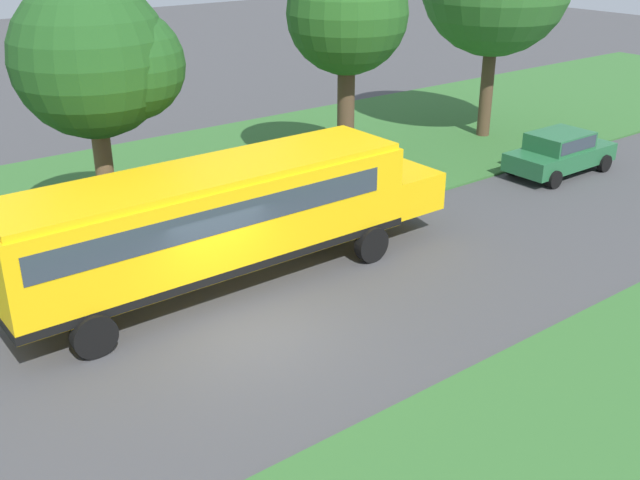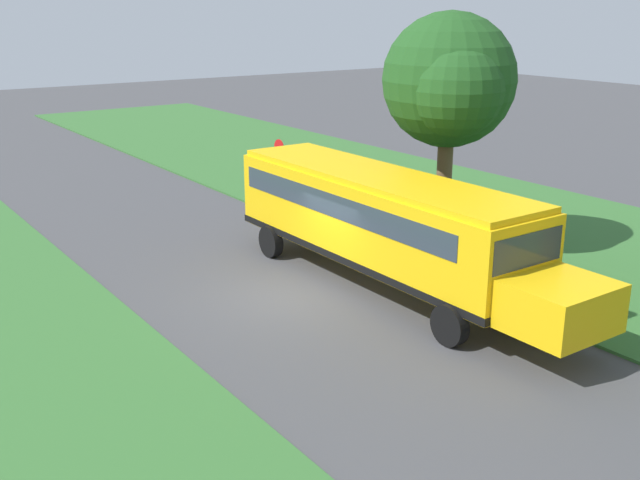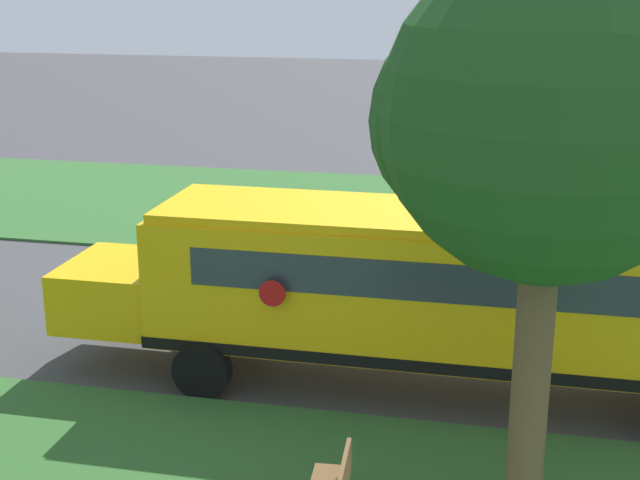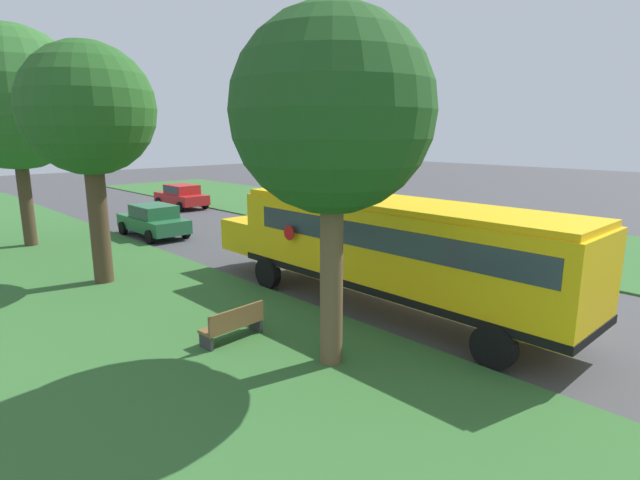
# 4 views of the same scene
# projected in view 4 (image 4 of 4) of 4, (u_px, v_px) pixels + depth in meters

# --- Properties ---
(ground_plane) EXTENTS (120.00, 120.00, 0.00)m
(ground_plane) POSITION_uv_depth(u_px,v_px,m) (458.00, 296.00, 15.55)
(ground_plane) COLOR #424244
(grass_verge) EXTENTS (12.00, 80.00, 0.08)m
(grass_verge) POSITION_uv_depth(u_px,v_px,m) (154.00, 418.00, 8.83)
(grass_verge) COLOR #33662D
(grass_verge) RESTS_ON ground
(grass_far_side) EXTENTS (10.00, 80.00, 0.07)m
(grass_far_side) POSITION_uv_depth(u_px,v_px,m) (570.00, 249.00, 21.59)
(grass_far_side) COLOR #33662D
(grass_far_side) RESTS_ON ground
(school_bus) EXTENTS (2.84, 12.42, 3.16)m
(school_bus) POSITION_uv_depth(u_px,v_px,m) (387.00, 244.00, 14.00)
(school_bus) COLOR yellow
(school_bus) RESTS_ON ground
(car_green_nearest) EXTENTS (2.02, 4.40, 1.56)m
(car_green_nearest) POSITION_uv_depth(u_px,v_px,m) (153.00, 219.00, 24.20)
(car_green_nearest) COLOR #236038
(car_green_nearest) RESTS_ON ground
(car_red_middle) EXTENTS (2.02, 4.40, 1.56)m
(car_red_middle) POSITION_uv_depth(u_px,v_px,m) (182.00, 195.00, 33.39)
(car_red_middle) COLOR #B21E1E
(car_red_middle) RESTS_ON ground
(oak_tree_beside_bus) EXTENTS (4.08, 4.27, 7.44)m
(oak_tree_beside_bus) POSITION_uv_depth(u_px,v_px,m) (330.00, 116.00, 10.04)
(oak_tree_beside_bus) COLOR brown
(oak_tree_beside_bus) RESTS_ON ground
(oak_tree_roadside_mid) EXTENTS (4.14, 4.14, 7.78)m
(oak_tree_roadside_mid) POSITION_uv_depth(u_px,v_px,m) (86.00, 108.00, 15.54)
(oak_tree_roadside_mid) COLOR #4C3826
(oak_tree_roadside_mid) RESTS_ON ground
(oak_tree_far_end) EXTENTS (5.98, 5.98, 9.38)m
(oak_tree_far_end) POSITION_uv_depth(u_px,v_px,m) (15.00, 100.00, 20.97)
(oak_tree_far_end) COLOR #4C3826
(oak_tree_far_end) RESTS_ON ground
(park_bench) EXTENTS (1.63, 0.61, 0.92)m
(park_bench) POSITION_uv_depth(u_px,v_px,m) (233.00, 324.00, 11.97)
(park_bench) COLOR brown
(park_bench) RESTS_ON ground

